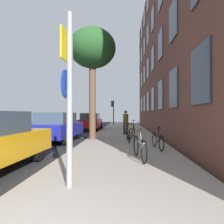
{
  "coord_description": "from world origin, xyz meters",
  "views": [
    {
      "loc": [
        1.14,
        -0.76,
        1.56
      ],
      "look_at": [
        0.26,
        13.36,
        1.7
      ],
      "focal_mm": 30.89,
      "sensor_mm": 36.0,
      "label": 1
    }
  ],
  "objects_px": {
    "bicycle_4": "(134,126)",
    "car_2": "(91,121)",
    "car_1": "(57,127)",
    "pedestrian_0": "(126,121)",
    "tree_near": "(92,50)",
    "bicycle_3": "(132,132)",
    "bicycle_1": "(158,140)",
    "bicycle_2": "(128,134)",
    "sign_post": "(68,89)",
    "bicycle_0": "(140,147)",
    "traffic_light": "(113,108)"
  },
  "relations": [
    {
      "from": "tree_near",
      "to": "bicycle_3",
      "type": "height_order",
      "value": "tree_near"
    },
    {
      "from": "car_1",
      "to": "car_2",
      "type": "height_order",
      "value": "same"
    },
    {
      "from": "bicycle_1",
      "to": "bicycle_2",
      "type": "distance_m",
      "value": 2.37
    },
    {
      "from": "tree_near",
      "to": "car_1",
      "type": "bearing_deg",
      "value": -170.21
    },
    {
      "from": "bicycle_1",
      "to": "car_1",
      "type": "relative_size",
      "value": 0.4
    },
    {
      "from": "traffic_light",
      "to": "bicycle_3",
      "type": "distance_m",
      "value": 14.0
    },
    {
      "from": "pedestrian_0",
      "to": "tree_near",
      "type": "bearing_deg",
      "value": -125.61
    },
    {
      "from": "tree_near",
      "to": "bicycle_0",
      "type": "relative_size",
      "value": 3.58
    },
    {
      "from": "tree_near",
      "to": "car_1",
      "type": "xyz_separation_m",
      "value": [
        -1.92,
        -0.33,
        -4.36
      ]
    },
    {
      "from": "traffic_light",
      "to": "bicycle_1",
      "type": "bearing_deg",
      "value": -80.68
    },
    {
      "from": "bicycle_2",
      "to": "car_2",
      "type": "xyz_separation_m",
      "value": [
        -3.42,
        8.24,
        0.35
      ]
    },
    {
      "from": "bicycle_1",
      "to": "car_1",
      "type": "bearing_deg",
      "value": 153.32
    },
    {
      "from": "sign_post",
      "to": "tree_near",
      "type": "height_order",
      "value": "tree_near"
    },
    {
      "from": "bicycle_3",
      "to": "pedestrian_0",
      "type": "distance_m",
      "value": 1.98
    },
    {
      "from": "car_1",
      "to": "pedestrian_0",
      "type": "bearing_deg",
      "value": 38.09
    },
    {
      "from": "bicycle_1",
      "to": "bicycle_2",
      "type": "relative_size",
      "value": 0.95
    },
    {
      "from": "tree_near",
      "to": "car_2",
      "type": "distance_m",
      "value": 8.72
    },
    {
      "from": "bicycle_0",
      "to": "bicycle_3",
      "type": "bearing_deg",
      "value": 89.98
    },
    {
      "from": "bicycle_4",
      "to": "car_1",
      "type": "relative_size",
      "value": 0.42
    },
    {
      "from": "bicycle_2",
      "to": "bicycle_1",
      "type": "bearing_deg",
      "value": -60.83
    },
    {
      "from": "bicycle_4",
      "to": "car_2",
      "type": "relative_size",
      "value": 0.38
    },
    {
      "from": "car_1",
      "to": "sign_post",
      "type": "bearing_deg",
      "value": -68.9
    },
    {
      "from": "tree_near",
      "to": "bicycle_2",
      "type": "relative_size",
      "value": 3.69
    },
    {
      "from": "bicycle_2",
      "to": "pedestrian_0",
      "type": "bearing_deg",
      "value": 91.64
    },
    {
      "from": "car_1",
      "to": "car_2",
      "type": "bearing_deg",
      "value": 86.14
    },
    {
      "from": "bicycle_0",
      "to": "tree_near",
      "type": "bearing_deg",
      "value": 115.82
    },
    {
      "from": "bicycle_0",
      "to": "bicycle_1",
      "type": "bearing_deg",
      "value": 64.51
    },
    {
      "from": "bicycle_1",
      "to": "bicycle_4",
      "type": "relative_size",
      "value": 0.95
    },
    {
      "from": "bicycle_1",
      "to": "bicycle_0",
      "type": "bearing_deg",
      "value": -115.49
    },
    {
      "from": "bicycle_1",
      "to": "bicycle_4",
      "type": "height_order",
      "value": "bicycle_4"
    },
    {
      "from": "car_2",
      "to": "car_1",
      "type": "bearing_deg",
      "value": -93.86
    },
    {
      "from": "bicycle_0",
      "to": "car_2",
      "type": "xyz_separation_m",
      "value": [
        -3.69,
        12.16,
        0.34
      ]
    },
    {
      "from": "bicycle_2",
      "to": "tree_near",
      "type": "bearing_deg",
      "value": 157.84
    },
    {
      "from": "traffic_light",
      "to": "car_1",
      "type": "distance_m",
      "value": 15.14
    },
    {
      "from": "bicycle_2",
      "to": "bicycle_3",
      "type": "relative_size",
      "value": 1.03
    },
    {
      "from": "bicycle_3",
      "to": "sign_post",
      "type": "bearing_deg",
      "value": -101.27
    },
    {
      "from": "tree_near",
      "to": "sign_post",
      "type": "bearing_deg",
      "value": -84.36
    },
    {
      "from": "bicycle_1",
      "to": "bicycle_3",
      "type": "xyz_separation_m",
      "value": [
        -0.88,
        3.72,
        0.0
      ]
    },
    {
      "from": "sign_post",
      "to": "bicycle_0",
      "type": "xyz_separation_m",
      "value": [
        1.59,
        2.4,
        -1.54
      ]
    },
    {
      "from": "tree_near",
      "to": "bicycle_1",
      "type": "xyz_separation_m",
      "value": [
        3.17,
        -2.89,
        -4.73
      ]
    },
    {
      "from": "bicycle_4",
      "to": "car_2",
      "type": "height_order",
      "value": "car_2"
    },
    {
      "from": "bicycle_0",
      "to": "bicycle_2",
      "type": "height_order",
      "value": "bicycle_0"
    },
    {
      "from": "bicycle_2",
      "to": "sign_post",
      "type": "bearing_deg",
      "value": -101.72
    },
    {
      "from": "traffic_light",
      "to": "pedestrian_0",
      "type": "height_order",
      "value": "traffic_light"
    },
    {
      "from": "tree_near",
      "to": "bicycle_3",
      "type": "xyz_separation_m",
      "value": [
        2.29,
        0.83,
        -4.72
      ]
    },
    {
      "from": "traffic_light",
      "to": "bicycle_2",
      "type": "relative_size",
      "value": 1.89
    },
    {
      "from": "tree_near",
      "to": "bicycle_2",
      "type": "bearing_deg",
      "value": -22.16
    },
    {
      "from": "bicycle_0",
      "to": "car_1",
      "type": "height_order",
      "value": "car_1"
    },
    {
      "from": "bicycle_0",
      "to": "bicycle_3",
      "type": "xyz_separation_m",
      "value": [
        0.0,
        5.57,
        -0.03
      ]
    },
    {
      "from": "bicycle_3",
      "to": "car_2",
      "type": "height_order",
      "value": "car_2"
    }
  ]
}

